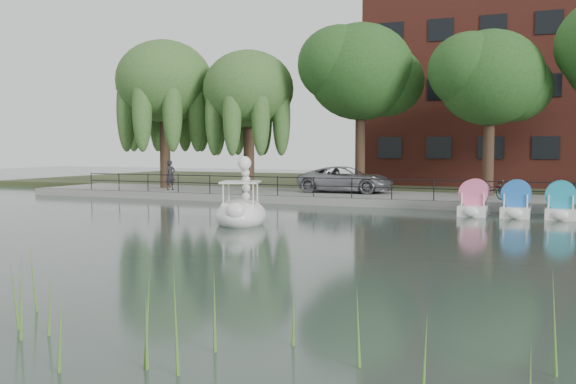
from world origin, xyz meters
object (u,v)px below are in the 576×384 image
Objects in this scene: bicycle at (491,189)px; swan_boat at (241,209)px; pedestrian at (170,173)px; minivan at (346,177)px.

bicycle is 13.35m from swan_boat.
swan_boat reaches higher than pedestrian.
swan_boat is (-0.24, -12.16, -0.67)m from minivan.
swan_boat is at bearing -112.52° from pedestrian.
swan_boat is at bearing 169.80° from bicycle.
bicycle is at bearing -101.95° from minivan.
minivan is 1.73× the size of swan_boat.
minivan is 12.18m from swan_boat.
swan_boat is (-8.06, -10.64, -0.34)m from bicycle.
pedestrian is at bearing 99.63° from minivan.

